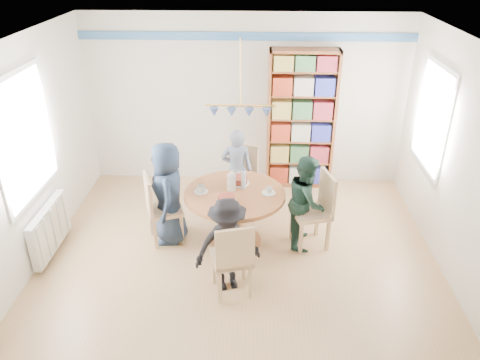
# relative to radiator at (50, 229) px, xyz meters

# --- Properties ---
(ground) EXTENTS (5.00, 5.00, 0.00)m
(ground) POSITION_rel_radiator_xyz_m (2.42, -0.30, -0.35)
(ground) COLOR tan
(room_shell) EXTENTS (5.00, 5.00, 5.00)m
(room_shell) POSITION_rel_radiator_xyz_m (2.16, 0.57, 1.30)
(room_shell) COLOR white
(room_shell) RESTS_ON ground
(radiator) EXTENTS (0.12, 1.00, 0.60)m
(radiator) POSITION_rel_radiator_xyz_m (0.00, 0.00, 0.00)
(radiator) COLOR silver
(radiator) RESTS_ON ground
(dining_table) EXTENTS (1.30, 1.30, 0.75)m
(dining_table) POSITION_rel_radiator_xyz_m (2.34, 0.32, 0.21)
(dining_table) COLOR #985631
(dining_table) RESTS_ON ground
(chair_left) EXTENTS (0.55, 0.55, 0.97)m
(chair_left) POSITION_rel_radiator_xyz_m (1.34, 0.31, 0.19)
(chair_left) COLOR tan
(chair_left) RESTS_ON ground
(chair_right) EXTENTS (0.56, 0.56, 1.02)m
(chair_right) POSITION_rel_radiator_xyz_m (3.41, 0.33, 0.21)
(chair_right) COLOR tan
(chair_right) RESTS_ON ground
(chair_far) EXTENTS (0.55, 0.55, 0.95)m
(chair_far) POSITION_rel_radiator_xyz_m (2.39, 1.32, 0.18)
(chair_far) COLOR tan
(chair_far) RESTS_ON ground
(chair_near) EXTENTS (0.52, 0.52, 0.96)m
(chair_near) POSITION_rel_radiator_xyz_m (2.37, -0.73, 0.18)
(chair_near) COLOR tan
(chair_near) RESTS_ON ground
(person_left) EXTENTS (0.55, 0.74, 1.39)m
(person_left) POSITION_rel_radiator_xyz_m (1.47, 0.37, 0.35)
(person_left) COLOR #1B273B
(person_left) RESTS_ON ground
(person_right) EXTENTS (0.54, 0.66, 1.25)m
(person_right) POSITION_rel_radiator_xyz_m (3.26, 0.35, 0.28)
(person_right) COLOR #172E24
(person_right) RESTS_ON ground
(person_far) EXTENTS (0.46, 0.30, 1.25)m
(person_far) POSITION_rel_radiator_xyz_m (2.32, 1.22, 0.28)
(person_far) COLOR gray
(person_far) RESTS_ON ground
(person_near) EXTENTS (0.85, 0.64, 1.16)m
(person_near) POSITION_rel_radiator_xyz_m (2.30, -0.59, 0.23)
(person_near) COLOR black
(person_near) RESTS_ON ground
(bookshelf) EXTENTS (1.05, 0.31, 2.20)m
(bookshelf) POSITION_rel_radiator_xyz_m (3.29, 2.04, 0.73)
(bookshelf) COLOR brown
(bookshelf) RESTS_ON ground
(tableware) EXTENTS (1.05, 1.05, 0.28)m
(tableware) POSITION_rel_radiator_xyz_m (2.32, 0.35, 0.46)
(tableware) COLOR white
(tableware) RESTS_ON dining_table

